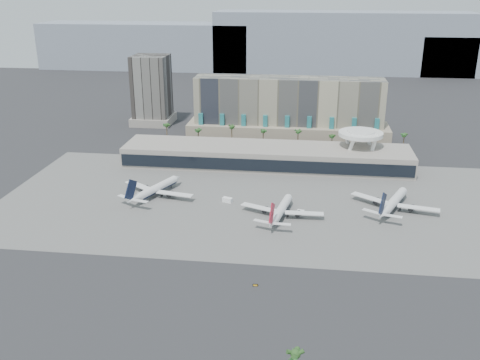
# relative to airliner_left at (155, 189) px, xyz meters

# --- Properties ---
(ground) EXTENTS (900.00, 900.00, 0.00)m
(ground) POSITION_rel_airliner_left_xyz_m (52.73, -54.78, -3.84)
(ground) COLOR #232326
(ground) RESTS_ON ground
(apron_pad) EXTENTS (260.00, 130.00, 0.06)m
(apron_pad) POSITION_rel_airliner_left_xyz_m (52.73, 0.22, -3.81)
(apron_pad) COLOR #5B5B59
(apron_pad) RESTS_ON ground
(mountain_ridge) EXTENTS (680.00, 60.00, 70.00)m
(mountain_ridge) POSITION_rel_airliner_left_xyz_m (80.60, 415.22, 26.05)
(mountain_ridge) COLOR gray
(mountain_ridge) RESTS_ON ground
(hotel) EXTENTS (140.00, 30.00, 42.00)m
(hotel) POSITION_rel_airliner_left_xyz_m (62.73, 119.63, 12.97)
(hotel) COLOR tan
(hotel) RESTS_ON ground
(office_tower) EXTENTS (30.00, 30.00, 52.00)m
(office_tower) POSITION_rel_airliner_left_xyz_m (-42.27, 145.22, 19.10)
(office_tower) COLOR black
(office_tower) RESTS_ON ground
(terminal) EXTENTS (170.00, 32.50, 14.50)m
(terminal) POSITION_rel_airliner_left_xyz_m (52.73, 55.06, 2.68)
(terminal) COLOR #A69D92
(terminal) RESTS_ON ground
(saucer_structure) EXTENTS (26.00, 26.00, 21.89)m
(saucer_structure) POSITION_rel_airliner_left_xyz_m (107.73, 61.22, 14.61)
(saucer_structure) COLOR white
(saucer_structure) RESTS_ON ground
(palm_row) EXTENTS (157.80, 2.80, 13.10)m
(palm_row) POSITION_rel_airliner_left_xyz_m (59.73, 90.22, 6.66)
(palm_row) COLOR brown
(palm_row) RESTS_ON ground
(airliner_left) EXTENTS (40.27, 41.50, 15.22)m
(airliner_left) POSITION_rel_airliner_left_xyz_m (0.00, 0.00, 0.00)
(airliner_left) COLOR white
(airliner_left) RESTS_ON ground
(airliner_centre) EXTENTS (39.67, 41.19, 14.34)m
(airliner_centre) POSITION_rel_airliner_left_xyz_m (65.62, -17.92, -0.22)
(airliner_centre) COLOR white
(airliner_centre) RESTS_ON ground
(airliner_right) EXTENTS (40.81, 42.01, 15.53)m
(airliner_right) POSITION_rel_airliner_left_xyz_m (119.20, -2.62, 0.08)
(airliner_right) COLOR white
(airliner_right) RESTS_ON ground
(service_vehicle_a) EXTENTS (5.42, 3.95, 2.39)m
(service_vehicle_a) POSITION_rel_airliner_left_xyz_m (38.04, -3.64, -2.64)
(service_vehicle_a) COLOR white
(service_vehicle_a) RESTS_ON ground
(service_vehicle_b) EXTENTS (3.71, 2.68, 1.72)m
(service_vehicle_b) POSITION_rel_airliner_left_xyz_m (74.87, -13.01, -2.98)
(service_vehicle_b) COLOR white
(service_vehicle_b) RESTS_ON ground
(taxiway_sign) EXTENTS (2.00, 0.44, 0.90)m
(taxiway_sign) POSITION_rel_airliner_left_xyz_m (59.74, -80.28, -3.39)
(taxiway_sign) COLOR black
(taxiway_sign) RESTS_ON ground
(near_palm_b) EXTENTS (6.00, 6.00, 13.09)m
(near_palm_b) POSITION_rel_airliner_left_xyz_m (75.38, -131.01, 6.40)
(near_palm_b) COLOR brown
(near_palm_b) RESTS_ON ground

